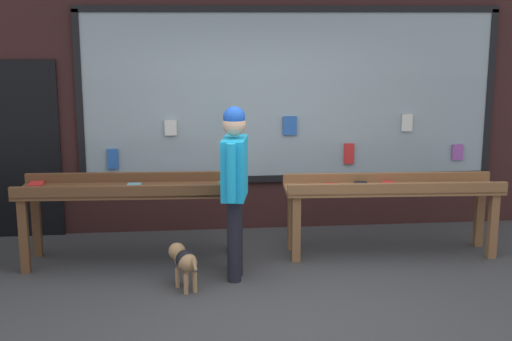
% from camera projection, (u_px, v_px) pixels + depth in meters
% --- Properties ---
extents(ground_plane, '(40.00, 40.00, 0.00)m').
position_uv_depth(ground_plane, '(278.00, 299.00, 6.64)').
color(ground_plane, '#38383A').
extents(shopfront_facade, '(7.66, 0.29, 3.60)m').
position_uv_depth(shopfront_facade, '(252.00, 84.00, 8.59)').
color(shopfront_facade, '#331919').
rests_on(shopfront_facade, ground_plane).
extents(display_table_left, '(2.38, 0.79, 0.92)m').
position_uv_depth(display_table_left, '(131.00, 196.00, 7.50)').
color(display_table_left, brown).
rests_on(display_table_left, ground_plane).
extents(display_table_right, '(2.37, 0.68, 0.86)m').
position_uv_depth(display_table_right, '(392.00, 194.00, 7.79)').
color(display_table_right, brown).
rests_on(display_table_right, ground_plane).
extents(person_browsing, '(0.30, 0.67, 1.74)m').
position_uv_depth(person_browsing, '(235.00, 179.00, 6.97)').
color(person_browsing, black).
rests_on(person_browsing, ground_plane).
extents(small_dog, '(0.32, 0.50, 0.41)m').
position_uv_depth(small_dog, '(184.00, 260.00, 6.85)').
color(small_dog, '#99724C').
rests_on(small_dog, ground_plane).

